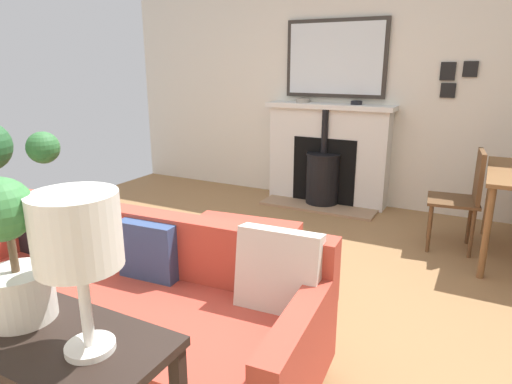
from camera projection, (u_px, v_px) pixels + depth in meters
ground_plane at (210, 307)px, 2.91m from camera, size 5.50×5.51×0.01m
wall_left at (344, 83)px, 4.88m from camera, size 0.12×5.51×2.65m
fireplace at (327, 159)px, 4.96m from camera, size 0.59×1.41×1.11m
mirror_over_mantel at (335, 59)px, 4.77m from camera, size 0.04×1.11×0.82m
mantel_bowl_near at (303, 100)px, 4.96m from camera, size 0.15×0.15×0.04m
mantel_bowl_far at (356, 102)px, 4.69m from camera, size 0.12×0.12×0.04m
sofa at (124, 305)px, 2.30m from camera, size 0.99×2.13×0.79m
ottoman at (237, 252)px, 3.13m from camera, size 0.75×0.86×0.42m
table_lamp_far_end at (77, 237)px, 1.16m from camera, size 0.23×0.23×0.46m
potted_plant at (1, 220)px, 1.30m from camera, size 0.46×0.53×0.61m
dining_chair_near_fireplace at (465, 193)px, 3.67m from camera, size 0.44×0.44×0.86m
photo_gallery_row at (455, 77)px, 4.30m from camera, size 0.02×0.33×0.35m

